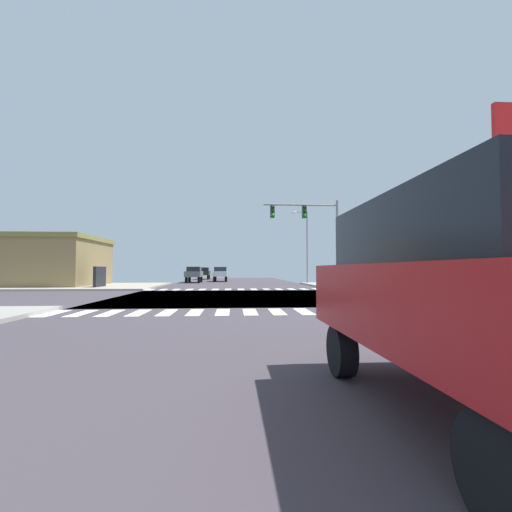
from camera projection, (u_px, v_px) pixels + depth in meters
name	position (u px, v px, depth m)	size (l,w,h in m)	color
ground	(240.00, 297.00, 20.05)	(90.00, 90.00, 0.05)	#423A41
sidewalk_corner_ne	(375.00, 285.00, 32.87)	(12.00, 12.00, 0.14)	#A09B91
sidewalk_corner_nw	(92.00, 286.00, 31.16)	(12.00, 12.00, 0.14)	#A59D8A
crosswalk_near	(236.00, 312.00, 12.75)	(13.50, 2.00, 0.01)	white
crosswalk_far	(235.00, 289.00, 27.31)	(13.50, 2.00, 0.01)	white
traffic_signal_mast	(310.00, 224.00, 27.87)	(6.07, 0.55, 7.12)	gray
street_lamp	(305.00, 240.00, 37.72)	(1.78, 0.32, 7.88)	gray
bank_building	(36.00, 262.00, 31.56)	(12.45, 8.87, 4.54)	olive
sedan_nearside_1	(204.00, 272.00, 55.68)	(1.80, 4.30, 1.88)	black
suv_farside_1	(461.00, 285.00, 3.64)	(1.96, 4.60, 2.34)	black
sedan_crossing_2	(220.00, 273.00, 45.16)	(1.80, 4.30, 1.88)	black
sedan_trailing_3	(194.00, 273.00, 41.51)	(1.80, 4.30, 1.88)	black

